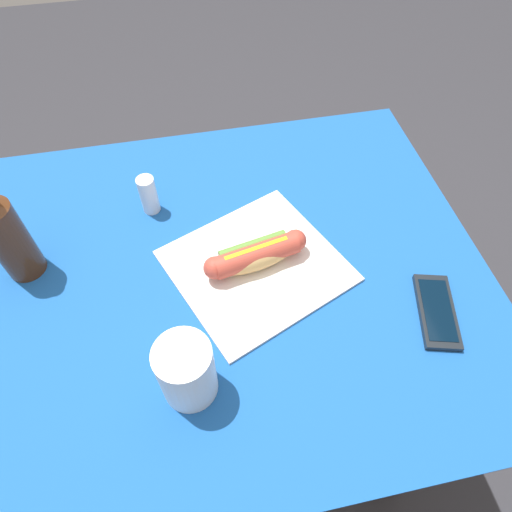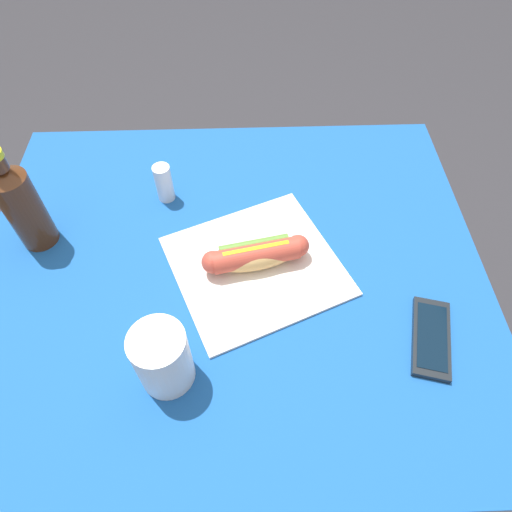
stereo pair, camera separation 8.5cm
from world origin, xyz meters
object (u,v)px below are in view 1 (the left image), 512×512
at_px(drinking_cup, 187,371).
at_px(salt_shaker, 148,195).
at_px(hot_dog, 256,254).
at_px(cell_phone, 437,311).
at_px(soda_bottle, 6,236).

relative_size(drinking_cup, salt_shaker, 1.45).
distance_m(hot_dog, cell_phone, 0.34).
xyz_separation_m(cell_phone, salt_shaker, (-0.48, 0.35, 0.04)).
bearing_deg(cell_phone, salt_shaker, 143.58).
distance_m(hot_dog, salt_shaker, 0.26).
distance_m(hot_dog, drinking_cup, 0.26).
xyz_separation_m(soda_bottle, salt_shaker, (0.24, 0.11, -0.05)).
bearing_deg(salt_shaker, hot_dog, -45.11).
height_order(hot_dog, soda_bottle, soda_bottle).
relative_size(cell_phone, drinking_cup, 1.29).
distance_m(soda_bottle, drinking_cup, 0.41).
bearing_deg(soda_bottle, drinking_cup, -46.65).
height_order(soda_bottle, drinking_cup, soda_bottle).
xyz_separation_m(cell_phone, soda_bottle, (-0.72, 0.25, 0.09)).
distance_m(cell_phone, drinking_cup, 0.45).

